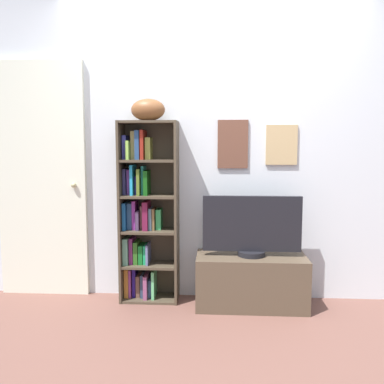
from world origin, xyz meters
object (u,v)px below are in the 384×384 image
at_px(tv_stand, 251,281).
at_px(television, 252,226).
at_px(football, 148,110).
at_px(bookshelf, 144,215).
at_px(door, 42,180).

xyz_separation_m(tv_stand, television, (-0.00, 0.00, 0.45)).
height_order(football, television, football).
relative_size(bookshelf, television, 1.91).
bearing_deg(bookshelf, football, -30.91).
relative_size(bookshelf, football, 5.38).
distance_m(television, door, 1.82).
distance_m(tv_stand, television, 0.45).
bearing_deg(bookshelf, television, -7.14).
bearing_deg(football, tv_stand, -5.73).
bearing_deg(television, bookshelf, 172.86).
bearing_deg(television, tv_stand, -90.00).
bearing_deg(football, door, 173.99).
xyz_separation_m(football, television, (0.84, -0.08, -0.93)).
height_order(football, tv_stand, football).
xyz_separation_m(football, door, (-0.94, 0.10, -0.58)).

